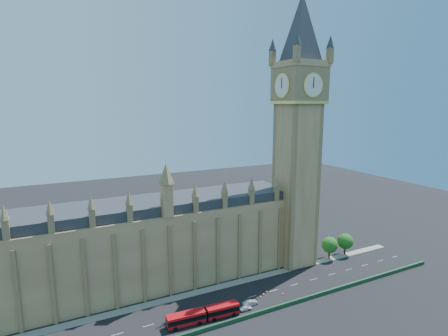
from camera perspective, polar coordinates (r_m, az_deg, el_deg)
name	(u,v)px	position (r m, az deg, el deg)	size (l,w,h in m)	color
ground	(217,306)	(109.13, -1.22, -21.66)	(400.00, 400.00, 0.00)	black
palace_westminster	(113,249)	(115.52, -17.73, -12.55)	(120.00, 20.00, 28.00)	#9B734B
elizabeth_tower	(298,114)	(124.68, 12.02, 8.61)	(20.59, 20.59, 105.00)	#9B734B
bridge_parapet	(231,322)	(102.04, 1.12, -23.77)	(160.00, 0.60, 1.20)	#1E4C2D
kerb_north	(204,291)	(116.55, -3.33, -19.38)	(160.00, 3.00, 0.16)	gray
tree_east_near	(330,244)	(141.06, 16.91, -11.85)	(6.00, 6.00, 8.50)	#382619
tree_east_far	(346,241)	(146.37, 19.24, -11.16)	(6.00, 6.00, 8.50)	#382619
red_bus	(203,315)	(102.51, -3.37, -22.80)	(20.38, 4.31, 3.44)	red
car_grey	(216,312)	(105.24, -1.38, -22.52)	(1.73, 4.29, 1.46)	#45474D
car_silver	(250,303)	(109.55, 4.31, -21.08)	(1.62, 4.64, 1.53)	#A3A7AB
car_white	(246,308)	(107.42, 3.54, -21.88)	(1.65, 4.05, 1.17)	silver
cone_a	(267,292)	(116.05, 6.99, -19.42)	(0.61, 0.61, 0.77)	black
cone_b	(261,297)	(113.34, 6.05, -20.19)	(0.59, 0.59, 0.72)	black
cone_c	(283,294)	(115.82, 9.58, -19.59)	(0.47, 0.47, 0.64)	black
cone_d	(263,294)	(114.65, 6.45, -19.81)	(0.57, 0.57, 0.76)	black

